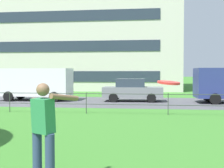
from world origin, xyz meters
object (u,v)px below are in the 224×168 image
at_px(frisbee, 169,83).
at_px(person_thrower, 44,131).
at_px(panel_van_center, 35,82).
at_px(apartment_building_background, 63,13).
at_px(car_grey_far_right, 132,90).

bearing_deg(frisbee, person_thrower, 148.67).
bearing_deg(panel_van_center, apartment_building_background, 100.08).
distance_m(panel_van_center, apartment_building_background, 19.29).
relative_size(panel_van_center, car_grey_far_right, 1.25).
xyz_separation_m(panel_van_center, car_grey_far_right, (6.76, 0.23, -0.49)).
height_order(panel_van_center, car_grey_far_right, panel_van_center).
relative_size(frisbee, apartment_building_background, 0.01).
distance_m(frisbee, panel_van_center, 18.16).
height_order(person_thrower, frisbee, frisbee).
relative_size(person_thrower, panel_van_center, 0.35).
bearing_deg(car_grey_far_right, panel_van_center, -178.04).
distance_m(person_thrower, car_grey_far_right, 15.27).
bearing_deg(panel_van_center, car_grey_far_right, 1.96).
xyz_separation_m(frisbee, panel_van_center, (-8.11, 16.24, -0.55)).
xyz_separation_m(frisbee, car_grey_far_right, (-1.35, 16.47, -1.04)).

